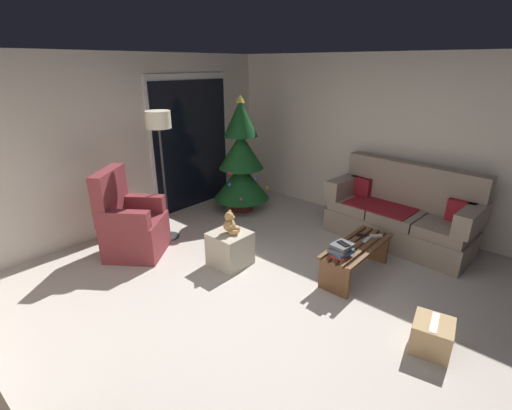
{
  "coord_description": "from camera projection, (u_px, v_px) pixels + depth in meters",
  "views": [
    {
      "loc": [
        -2.47,
        -1.84,
        2.35
      ],
      "look_at": [
        0.4,
        0.7,
        0.85
      ],
      "focal_mm": 25.54,
      "sensor_mm": 36.0,
      "label": 1
    }
  ],
  "objects": [
    {
      "name": "wall_back",
      "position": [
        112.0,
        146.0,
        5.14
      ],
      "size": [
        5.72,
        0.12,
        2.5
      ],
      "primitive_type": "cube",
      "color": "beige",
      "rests_on": "ground"
    },
    {
      "name": "cell_phone",
      "position": [
        343.0,
        244.0,
        3.89
      ],
      "size": [
        0.11,
        0.16,
        0.01
      ],
      "primitive_type": "cube",
      "rotation": [
        0.0,
        0.0,
        -0.34
      ],
      "color": "black",
      "rests_on": "book_stack"
    },
    {
      "name": "patio_door_frame",
      "position": [
        192.0,
        143.0,
        6.1
      ],
      "size": [
        1.6,
        0.02,
        2.2
      ],
      "primitive_type": "cube",
      "color": "silver",
      "rests_on": "ground"
    },
    {
      "name": "patio_door_glass",
      "position": [
        192.0,
        146.0,
        6.11
      ],
      "size": [
        1.5,
        0.02,
        2.1
      ],
      "primitive_type": "cube",
      "color": "black",
      "rests_on": "ground"
    },
    {
      "name": "armchair",
      "position": [
        131.0,
        225.0,
        4.68
      ],
      "size": [
        0.96,
        0.96,
        1.13
      ],
      "color": "maroon",
      "rests_on": "ground"
    },
    {
      "name": "remote_white",
      "position": [
        376.0,
        236.0,
        4.38
      ],
      "size": [
        0.14,
        0.15,
        0.02
      ],
      "primitive_type": "cube",
      "rotation": [
        0.0,
        0.0,
        3.88
      ],
      "color": "silver",
      "rests_on": "coffee_table"
    },
    {
      "name": "remote_silver",
      "position": [
        367.0,
        240.0,
        4.29
      ],
      "size": [
        0.16,
        0.05,
        0.02
      ],
      "primitive_type": "cube",
      "rotation": [
        0.0,
        0.0,
        4.74
      ],
      "color": "#ADADB2",
      "rests_on": "coffee_table"
    },
    {
      "name": "ottoman",
      "position": [
        230.0,
        248.0,
        4.49
      ],
      "size": [
        0.44,
        0.44,
        0.43
      ],
      "primitive_type": "cube",
      "color": "#B2A893",
      "rests_on": "ground"
    },
    {
      "name": "ground_plane",
      "position": [
        281.0,
        310.0,
        3.71
      ],
      "size": [
        7.0,
        7.0,
        0.0
      ],
      "primitive_type": "plane",
      "color": "#BCB2A8"
    },
    {
      "name": "wall_right",
      "position": [
        405.0,
        144.0,
        5.26
      ],
      "size": [
        0.12,
        6.0,
        2.5
      ],
      "primitive_type": "cube",
      "color": "beige",
      "rests_on": "ground"
    },
    {
      "name": "couch",
      "position": [
        400.0,
        214.0,
        5.02
      ],
      "size": [
        0.91,
        1.99,
        1.08
      ],
      "color": "gray",
      "rests_on": "ground"
    },
    {
      "name": "book_stack",
      "position": [
        341.0,
        250.0,
        3.92
      ],
      "size": [
        0.26,
        0.23,
        0.14
      ],
      "color": "#A32D28",
      "rests_on": "coffee_table"
    },
    {
      "name": "cardboard_box_taped_mid_floor",
      "position": [
        432.0,
        336.0,
        3.16
      ],
      "size": [
        0.39,
        0.38,
        0.28
      ],
      "color": "tan",
      "rests_on": "ground"
    },
    {
      "name": "floor_lamp",
      "position": [
        159.0,
        133.0,
        4.71
      ],
      "size": [
        0.32,
        0.32,
        1.78
      ],
      "color": "#2D2D30",
      "rests_on": "ground"
    },
    {
      "name": "remote_black",
      "position": [
        363.0,
        235.0,
        4.39
      ],
      "size": [
        0.12,
        0.16,
        0.02
      ],
      "primitive_type": "cube",
      "rotation": [
        0.0,
        0.0,
        3.68
      ],
      "color": "black",
      "rests_on": "coffee_table"
    },
    {
      "name": "christmas_tree",
      "position": [
        241.0,
        162.0,
        5.93
      ],
      "size": [
        0.92,
        0.92,
        1.9
      ],
      "color": "#4C1E19",
      "rests_on": "ground"
    },
    {
      "name": "teddy_bear_honey",
      "position": [
        230.0,
        224.0,
        4.37
      ],
      "size": [
        0.21,
        0.22,
        0.29
      ],
      "color": "tan",
      "rests_on": "ottoman"
    },
    {
      "name": "coffee_table",
      "position": [
        356.0,
        255.0,
        4.24
      ],
      "size": [
        1.1,
        0.4,
        0.4
      ],
      "color": "brown",
      "rests_on": "ground"
    }
  ]
}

